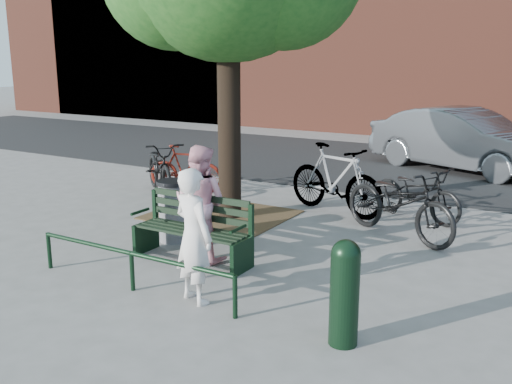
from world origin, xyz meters
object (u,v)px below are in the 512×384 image
Objects in this scene: person_left at (194,236)px; bollard at (345,289)px; person_right at (200,203)px; parked_car at (464,140)px; litter_bin at (173,211)px; park_bench at (195,227)px; bicycle_c at (417,192)px.

bollard is (1.90, -0.08, -0.21)m from person_left.
person_left is 1.44m from person_right.
litter_bin is at bearing -177.08° from parked_car.
person_right is (-0.79, 1.20, 0.02)m from person_left.
park_bench reaches higher than bicycle_c.
person_left is (0.84, -1.13, 0.32)m from park_bench.
bollard is at bearing -164.72° from person_left.
person_right reaches higher than bollard.
person_left is 0.33× the size of parked_car.
park_bench is at bearing -171.05° from parked_car.
litter_bin is (-0.86, 0.45, -0.33)m from person_right.
bicycle_c is (2.91, 3.18, -0.00)m from litter_bin.
parked_car is (2.71, 8.15, 0.30)m from litter_bin.
park_bench is 0.96m from litter_bin.
bollard reaches higher than park_bench.
bollard is (2.74, -1.21, 0.11)m from park_bench.
parked_car reaches higher than park_bench.
park_bench is 4.25m from bicycle_c.
bicycle_c is 4.98m from parked_car.
park_bench is 1.59× the size of bollard.
person_right reaches higher than bicycle_c.
person_left reaches higher than park_bench.
parked_car is (1.84, 8.60, -0.03)m from person_right.
parked_car is at bearing 71.63° from litter_bin.
park_bench is 8.88m from parked_car.
person_right is at bearing 172.12° from bicycle_c.
person_right reaches higher than parked_car.
park_bench is 0.95× the size of bicycle_c.
bollard is 1.14× the size of litter_bin.
parked_car is at bearing 77.66° from park_bench.
person_right is at bearing 154.51° from bollard.
parked_car is (1.06, 9.80, -0.01)m from person_left.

